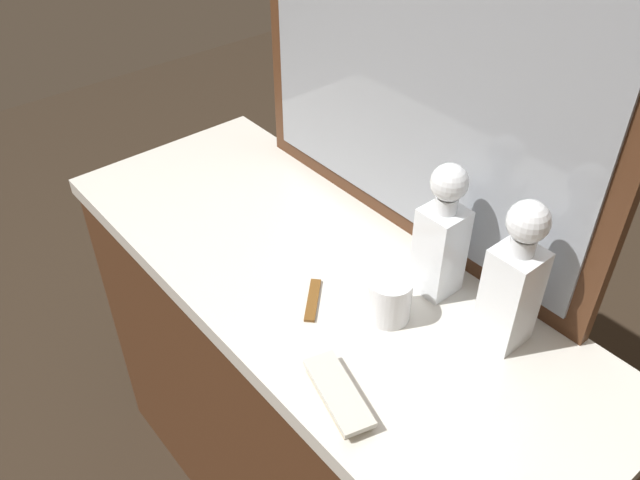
# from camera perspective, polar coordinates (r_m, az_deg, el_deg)

# --- Properties ---
(dresser) EXTENTS (1.28, 0.50, 0.88)m
(dresser) POSITION_cam_1_polar(r_m,az_deg,el_deg) (1.63, 0.00, -14.48)
(dresser) COLOR #472816
(dresser) RESTS_ON ground_plane
(dresser_mirror) EXTENTS (0.89, 0.03, 0.75)m
(dresser_mirror) POSITION_cam_1_polar(r_m,az_deg,el_deg) (1.24, 8.68, 15.22)
(dresser_mirror) COLOR #472816
(dresser_mirror) RESTS_ON dresser
(crystal_decanter_far_right) EXTENTS (0.07, 0.07, 0.28)m
(crystal_decanter_far_right) POSITION_cam_1_polar(r_m,az_deg,el_deg) (1.21, 10.51, -0.21)
(crystal_decanter_far_right) COLOR white
(crystal_decanter_far_right) RESTS_ON dresser
(crystal_decanter_front) EXTENTS (0.08, 0.08, 0.29)m
(crystal_decanter_front) POSITION_cam_1_polar(r_m,az_deg,el_deg) (1.14, 16.46, -4.01)
(crystal_decanter_front) COLOR white
(crystal_decanter_front) RESTS_ON dresser
(crystal_tumbler_left) EXTENTS (0.08, 0.08, 0.09)m
(crystal_tumbler_left) POSITION_cam_1_polar(r_m,az_deg,el_deg) (1.19, 6.09, -5.27)
(crystal_tumbler_left) COLOR white
(crystal_tumbler_left) RESTS_ON dresser
(silver_brush_right) EXTENTS (0.17, 0.10, 0.02)m
(silver_brush_right) POSITION_cam_1_polar(r_m,az_deg,el_deg) (1.08, 1.61, -13.36)
(silver_brush_right) COLOR #B7A88C
(silver_brush_right) RESTS_ON dresser
(tortoiseshell_comb) EXTENTS (0.09, 0.09, 0.01)m
(tortoiseshell_comb) POSITION_cam_1_polar(r_m,az_deg,el_deg) (1.24, -0.64, -5.27)
(tortoiseshell_comb) COLOR brown
(tortoiseshell_comb) RESTS_ON dresser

